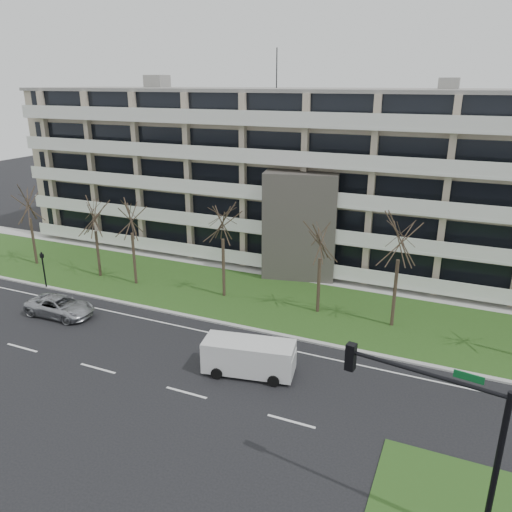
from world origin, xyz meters
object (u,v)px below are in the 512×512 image
at_px(blue_sedan, 255,358).
at_px(white_van, 250,355).
at_px(traffic_signal, 442,427).
at_px(pedestrian_signal, 43,265).
at_px(silver_pickup, 60,306).

xyz_separation_m(blue_sedan, white_van, (-0.01, -0.65, 0.56)).
distance_m(white_van, traffic_signal, 12.76).
relative_size(white_van, pedestrian_signal, 1.77).
relative_size(blue_sedan, traffic_signal, 0.58).
bearing_deg(blue_sedan, white_van, 171.06).
distance_m(blue_sedan, pedestrian_signal, 20.81).
height_order(blue_sedan, pedestrian_signal, pedestrian_signal).
xyz_separation_m(silver_pickup, traffic_signal, (25.94, -8.09, 3.66)).
bearing_deg(traffic_signal, blue_sedan, 153.61).
bearing_deg(silver_pickup, blue_sedan, -94.31).
height_order(white_van, traffic_signal, traffic_signal).
height_order(silver_pickup, blue_sedan, silver_pickup).
bearing_deg(white_van, traffic_signal, -43.03).
relative_size(silver_pickup, traffic_signal, 0.75).
relative_size(white_van, traffic_signal, 0.81).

